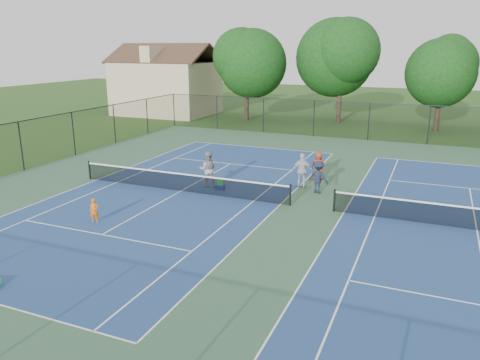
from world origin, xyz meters
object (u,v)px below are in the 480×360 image
at_px(tree_back_b, 342,54).
at_px(bystander_b, 318,177).
at_px(ball_hopper, 221,181).
at_px(bystander_a, 302,171).
at_px(tree_back_c, 443,68).
at_px(instructor, 208,169).
at_px(tree_back_a, 247,60).
at_px(bystander_c, 318,166).
at_px(child_player, 94,211).
at_px(ball_crate, 221,187).
at_px(clapboard_house, 167,86).

relative_size(tree_back_b, bystander_b, 5.87).
height_order(bystander_b, ball_hopper, bystander_b).
bearing_deg(bystander_a, tree_back_c, -118.06).
xyz_separation_m(instructor, bystander_a, (4.72, 1.78, -0.02)).
bearing_deg(tree_back_b, bystander_a, -83.38).
relative_size(tree_back_a, bystander_c, 5.65).
relative_size(tree_back_a, bystander_b, 5.36).
height_order(child_player, ball_crate, child_player).
bearing_deg(ball_hopper, tree_back_a, 108.78).
distance_m(tree_back_b, instructor, 25.39).
bearing_deg(tree_back_c, clapboard_house, -180.00).
xyz_separation_m(child_player, ball_hopper, (3.00, 6.39, -0.07)).
height_order(instructor, bystander_b, instructor).
height_order(bystander_b, bystander_c, bystander_b).
relative_size(tree_back_b, bystander_c, 6.20).
height_order(child_player, bystander_a, bystander_a).
bearing_deg(instructor, bystander_c, -165.46).
relative_size(clapboard_house, instructor, 5.59).
relative_size(child_player, bystander_b, 0.62).
height_order(tree_back_c, clapboard_house, tree_back_c).
bearing_deg(bystander_b, child_player, 61.92).
bearing_deg(bystander_b, clapboard_house, -27.78).
height_order(bystander_a, ball_hopper, bystander_a).
distance_m(tree_back_a, ball_crate, 24.96).
xyz_separation_m(child_player, bystander_a, (6.85, 8.46, 0.41)).
bearing_deg(tree_back_b, child_player, -97.60).
distance_m(tree_back_b, bystander_c, 22.02).
relative_size(bystander_b, ball_hopper, 4.62).
xyz_separation_m(tree_back_c, clapboard_house, (-28.00, -0.00, -2.39)).
relative_size(bystander_a, ball_crate, 4.84).
height_order(instructor, ball_hopper, instructor).
xyz_separation_m(bystander_b, ball_crate, (-4.87, -1.45, -0.71)).
relative_size(tree_back_c, ball_hopper, 22.69).
height_order(tree_back_c, instructor, tree_back_c).
relative_size(ball_crate, ball_hopper, 1.06).
bearing_deg(bystander_a, child_player, 39.13).
bearing_deg(bystander_a, bystander_b, 137.01).
relative_size(tree_back_c, bystander_b, 4.92).
bearing_deg(instructor, clapboard_house, -75.21).
bearing_deg(tree_back_c, child_player, -113.48).
bearing_deg(tree_back_a, bystander_b, -59.48).
xyz_separation_m(bystander_b, bystander_c, (-0.60, 2.49, -0.04)).
height_order(tree_back_b, tree_back_c, tree_back_b).
distance_m(bystander_a, ball_crate, 4.45).
height_order(tree_back_a, tree_back_c, tree_back_a).
distance_m(tree_back_c, clapboard_house, 28.10).
relative_size(instructor, ball_hopper, 5.22).
height_order(tree_back_c, child_player, tree_back_c).
height_order(bystander_a, ball_crate, bystander_a).
height_order(bystander_a, bystander_c, bystander_a).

